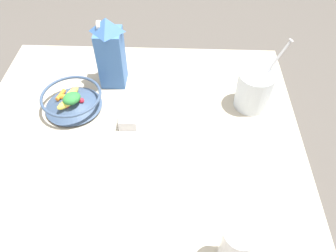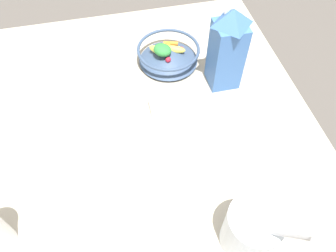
# 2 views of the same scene
# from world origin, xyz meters

# --- Properties ---
(ground_plane) EXTENTS (6.00, 6.00, 0.00)m
(ground_plane) POSITION_xyz_m (0.00, 0.00, 0.00)
(ground_plane) COLOR #4C4742
(countertop) EXTENTS (1.07, 1.07, 0.03)m
(countertop) POSITION_xyz_m (0.00, 0.00, 0.02)
(countertop) COLOR #B2A893
(countertop) RESTS_ON ground_plane
(fruit_bowl) EXTENTS (0.20, 0.20, 0.08)m
(fruit_bowl) POSITION_xyz_m (-0.16, -0.22, 0.07)
(fruit_bowl) COLOR #384C6B
(fruit_bowl) RESTS_ON countertop
(milk_carton) EXTENTS (0.09, 0.09, 0.26)m
(milk_carton) POSITION_xyz_m (-0.31, -0.10, 0.16)
(milk_carton) COLOR #3D6BB2
(milk_carton) RESTS_ON countertop
(yogurt_tub) EXTENTS (0.12, 0.15, 0.25)m
(yogurt_tub) POSITION_xyz_m (-0.21, 0.39, 0.11)
(yogurt_tub) COLOR silver
(yogurt_tub) RESTS_ON countertop
(spice_jar) EXTENTS (0.06, 0.06, 0.04)m
(spice_jar) POSITION_xyz_m (-0.10, -0.03, 0.05)
(spice_jar) COLOR silver
(spice_jar) RESTS_ON countertop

